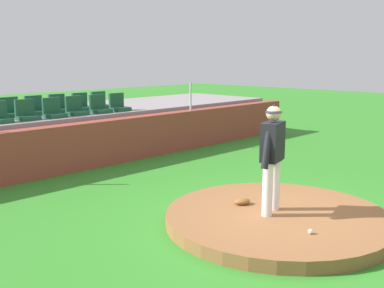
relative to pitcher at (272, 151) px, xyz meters
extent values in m
plane|color=#328527|center=(0.06, -0.10, -1.25)|extent=(60.00, 60.00, 0.00)
cylinder|color=brown|center=(0.06, -0.10, -1.15)|extent=(3.72, 3.72, 0.20)
cylinder|color=white|center=(-0.17, -0.05, -0.61)|extent=(0.17, 0.17, 0.88)
cylinder|color=white|center=(0.17, 0.05, -0.61)|extent=(0.17, 0.17, 0.88)
cube|color=black|center=(0.00, 0.00, 0.15)|extent=(0.55, 0.39, 0.64)
cylinder|color=black|center=(-0.25, -0.07, 0.11)|extent=(0.32, 0.19, 0.72)
cylinder|color=black|center=(0.25, 0.07, 0.11)|extent=(0.29, 0.18, 0.72)
sphere|color=tan|center=(0.00, 0.00, 0.61)|extent=(0.24, 0.24, 0.24)
cone|color=black|center=(0.00, 0.00, 0.69)|extent=(0.34, 0.34, 0.13)
sphere|color=white|center=(-0.38, -0.97, -1.01)|extent=(0.07, 0.07, 0.07)
ellipsoid|color=brown|center=(0.00, 0.60, -0.99)|extent=(0.35, 0.29, 0.11)
cube|color=#963D31|center=(0.06, 5.58, -0.67)|extent=(16.44, 0.40, 1.16)
cylinder|color=silver|center=(3.78, 5.58, 0.33)|extent=(0.06, 0.06, 0.85)
cube|color=gray|center=(0.06, 7.79, -0.64)|extent=(16.07, 3.55, 1.23)
cube|color=#1A4F34|center=(-1.66, 6.47, 0.03)|extent=(0.48, 0.44, 0.10)
cube|color=#1A4F34|center=(-0.97, 6.49, 0.03)|extent=(0.48, 0.44, 0.10)
cube|color=#1A4F34|center=(-0.97, 6.67, 0.28)|extent=(0.48, 0.08, 0.40)
cube|color=#1A4F34|center=(-0.27, 6.44, 0.03)|extent=(0.48, 0.44, 0.10)
cube|color=#1A4F34|center=(-0.27, 6.62, 0.28)|extent=(0.48, 0.08, 0.40)
cube|color=#1A4F34|center=(0.41, 6.49, 0.03)|extent=(0.48, 0.44, 0.10)
cube|color=#1A4F34|center=(0.41, 6.67, 0.28)|extent=(0.48, 0.08, 0.40)
cube|color=#1A4F34|center=(1.13, 6.44, 0.03)|extent=(0.48, 0.44, 0.10)
cube|color=#1A4F34|center=(1.13, 6.62, 0.28)|extent=(0.48, 0.08, 0.40)
cube|color=#1A4F34|center=(1.82, 6.49, 0.03)|extent=(0.48, 0.44, 0.10)
cube|color=#1A4F34|center=(1.82, 6.67, 0.28)|extent=(0.48, 0.08, 0.40)
cube|color=#1A4F34|center=(-0.97, 7.37, 0.03)|extent=(0.48, 0.44, 0.10)
cube|color=#1A4F34|center=(-0.97, 7.55, 0.28)|extent=(0.48, 0.08, 0.40)
cube|color=#1A4F34|center=(-0.29, 7.37, 0.03)|extent=(0.48, 0.44, 0.10)
cube|color=#1A4F34|center=(-0.29, 7.55, 0.28)|extent=(0.48, 0.08, 0.40)
cube|color=#1A4F34|center=(0.42, 7.39, 0.03)|extent=(0.48, 0.44, 0.10)
cube|color=#1A4F34|center=(0.42, 7.57, 0.28)|extent=(0.48, 0.08, 0.40)
cube|color=#1A4F34|center=(1.13, 7.34, 0.03)|extent=(0.48, 0.44, 0.10)
cube|color=#1A4F34|center=(1.13, 7.52, 0.28)|extent=(0.48, 0.08, 0.40)
cube|color=#1A4F34|center=(1.81, 7.39, 0.03)|extent=(0.48, 0.44, 0.10)
cube|color=#1A4F34|center=(1.81, 7.57, 0.28)|extent=(0.48, 0.08, 0.40)
camera|label=1|loc=(-6.12, -4.15, 1.49)|focal=42.80mm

